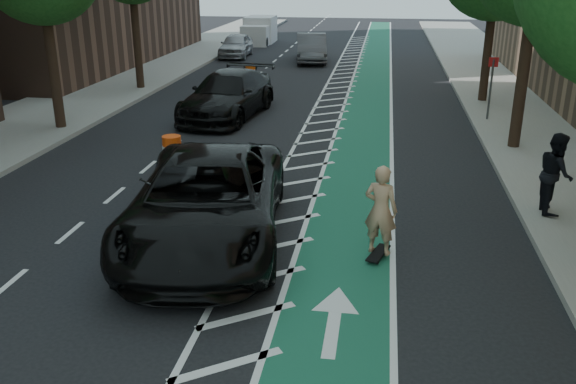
% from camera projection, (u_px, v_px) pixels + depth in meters
% --- Properties ---
extents(ground, '(120.00, 120.00, 0.00)m').
position_uv_depth(ground, '(207.00, 242.00, 13.29)').
color(ground, black).
rests_on(ground, ground).
extents(bike_lane, '(2.00, 90.00, 0.01)m').
position_uv_depth(bike_lane, '(364.00, 131.00, 22.10)').
color(bike_lane, '#185744').
rests_on(bike_lane, ground).
extents(buffer_strip, '(1.40, 90.00, 0.01)m').
position_uv_depth(buffer_strip, '(322.00, 130.00, 22.32)').
color(buffer_strip, silver).
rests_on(buffer_strip, ground).
extents(sidewalk_right, '(5.00, 90.00, 0.15)m').
position_uv_depth(sidewalk_right, '(552.00, 137.00, 21.14)').
color(sidewalk_right, gray).
rests_on(sidewalk_right, ground).
extents(sidewalk_left, '(5.00, 90.00, 0.15)m').
position_uv_depth(sidewalk_left, '(44.00, 117.00, 23.89)').
color(sidewalk_left, gray).
rests_on(sidewalk_left, ground).
extents(curb_right, '(0.12, 90.00, 0.16)m').
position_uv_depth(curb_right, '(479.00, 134.00, 21.49)').
color(curb_right, gray).
rests_on(curb_right, ground).
extents(curb_left, '(0.12, 90.00, 0.16)m').
position_uv_depth(curb_left, '(102.00, 119.00, 23.53)').
color(curb_left, gray).
rests_on(curb_left, ground).
extents(sign_post, '(0.35, 0.08, 2.47)m').
position_uv_depth(sign_post, '(491.00, 88.00, 22.81)').
color(sign_post, '#4C4C4C').
rests_on(sign_post, ground).
extents(skateboard, '(0.51, 0.92, 0.12)m').
position_uv_depth(skateboard, '(378.00, 253.00, 12.56)').
color(skateboard, black).
rests_on(skateboard, ground).
extents(skateboarder, '(0.79, 0.64, 1.88)m').
position_uv_depth(skateboarder, '(381.00, 210.00, 12.22)').
color(skateboarder, tan).
rests_on(skateboarder, skateboard).
extents(suv_near, '(4.00, 7.14, 1.88)m').
position_uv_depth(suv_near, '(207.00, 200.00, 13.08)').
color(suv_near, black).
rests_on(suv_near, ground).
extents(suv_far, '(3.13, 6.26, 1.75)m').
position_uv_depth(suv_far, '(228.00, 95.00, 23.91)').
color(suv_far, black).
rests_on(suv_far, ground).
extents(car_silver, '(1.96, 4.48, 1.50)m').
position_uv_depth(car_silver, '(236.00, 45.00, 39.62)').
color(car_silver, '#A7A8AC').
rests_on(car_silver, ground).
extents(car_grey, '(2.46, 5.27, 1.67)m').
position_uv_depth(car_grey, '(311.00, 48.00, 37.66)').
color(car_grey, '#4E4E53').
rests_on(car_grey, ground).
extents(pedestrian, '(0.74, 0.95, 1.93)m').
position_uv_depth(pedestrian, '(555.00, 173.00, 14.21)').
color(pedestrian, black).
rests_on(pedestrian, sidewalk_right).
extents(box_truck, '(2.18, 4.69, 1.94)m').
position_uv_depth(box_truck, '(259.00, 31.00, 46.45)').
color(box_truck, silver).
rests_on(box_truck, ground).
extents(barrel_a, '(0.70, 0.70, 0.96)m').
position_uv_depth(barrel_a, '(172.00, 153.00, 18.03)').
color(barrel_a, '#EF470C').
rests_on(barrel_a, ground).
extents(barrel_b, '(0.63, 0.63, 0.86)m').
position_uv_depth(barrel_b, '(187.00, 117.00, 22.44)').
color(barrel_b, orange).
rests_on(barrel_b, ground).
extents(barrel_c, '(0.69, 0.69, 0.94)m').
position_uv_depth(barrel_c, '(251.00, 74.00, 31.17)').
color(barrel_c, '#E04D0B').
rests_on(barrel_c, ground).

